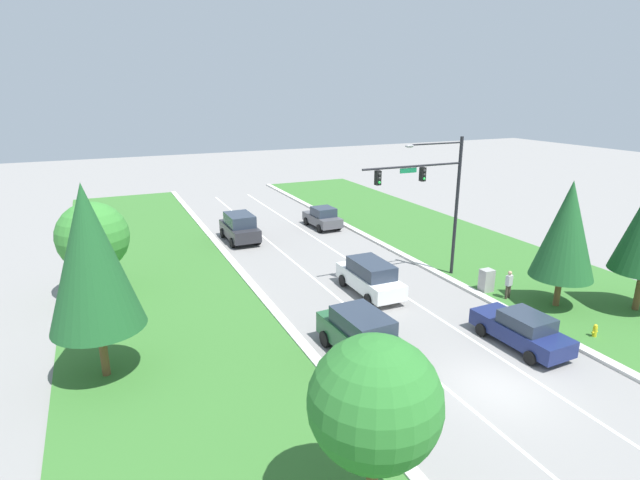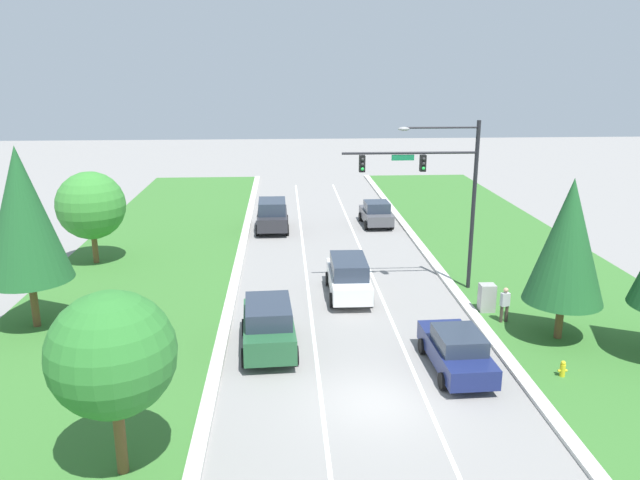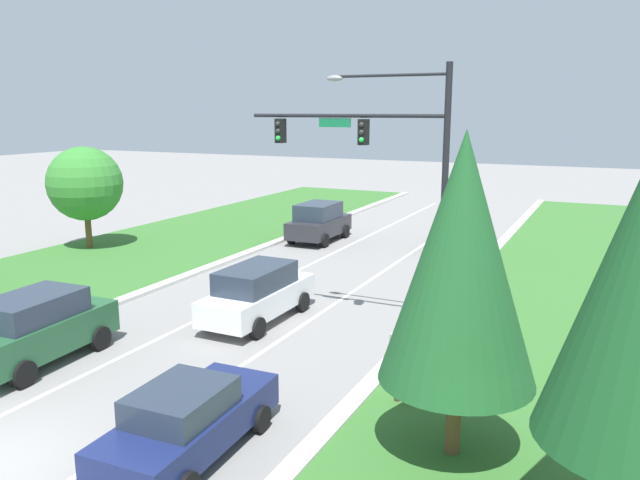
# 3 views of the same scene
# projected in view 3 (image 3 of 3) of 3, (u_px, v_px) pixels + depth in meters

# --- Properties ---
(traffic_signal_mast) EXTENTS (6.70, 0.41, 8.59)m
(traffic_signal_mast) POSITION_uv_depth(u_px,v_px,m) (388.00, 162.00, 19.30)
(traffic_signal_mast) COLOR black
(traffic_signal_mast) RESTS_ON ground_plane
(forest_suv) EXTENTS (2.37, 4.74, 2.05)m
(forest_suv) POSITION_uv_depth(u_px,v_px,m) (36.00, 327.00, 17.98)
(forest_suv) COLOR #235633
(forest_suv) RESTS_ON ground_plane
(navy_sedan) EXTENTS (2.13, 4.70, 1.63)m
(navy_sedan) POSITION_uv_depth(u_px,v_px,m) (188.00, 420.00, 13.11)
(navy_sedan) COLOR navy
(navy_sedan) RESTS_ON ground_plane
(white_suv) EXTENTS (2.11, 5.03, 1.96)m
(white_suv) POSITION_uv_depth(u_px,v_px,m) (258.00, 293.00, 21.60)
(white_suv) COLOR white
(white_suv) RESTS_ON ground_plane
(charcoal_suv) EXTENTS (2.27, 4.65, 2.16)m
(charcoal_suv) POSITION_uv_depth(u_px,v_px,m) (319.00, 222.00, 34.85)
(charcoal_suv) COLOR #28282D
(charcoal_suv) RESTS_ON ground_plane
(graphite_sedan) EXTENTS (2.16, 4.18, 1.77)m
(graphite_sedan) POSITION_uv_depth(u_px,v_px,m) (455.00, 234.00, 32.62)
(graphite_sedan) COLOR #4C4C51
(graphite_sedan) RESTS_ON ground_plane
(utility_cabinet) EXTENTS (0.70, 0.60, 1.38)m
(utility_cabinet) POSITION_uv_depth(u_px,v_px,m) (405.00, 357.00, 16.77)
(utility_cabinet) COLOR #9E9E99
(utility_cabinet) RESTS_ON ground_plane
(pedestrian) EXTENTS (0.42, 0.29, 1.69)m
(pedestrian) POSITION_uv_depth(u_px,v_px,m) (403.00, 369.00, 15.40)
(pedestrian) COLOR #42382D
(pedestrian) RESTS_ON ground_plane
(conifer_far_right_tree) EXTENTS (3.22, 3.22, 6.87)m
(conifer_far_right_tree) POSITION_uv_depth(u_px,v_px,m) (461.00, 260.00, 12.42)
(conifer_far_right_tree) COLOR brown
(conifer_far_right_tree) RESTS_ON ground_plane
(oak_far_left_tree) EXTENTS (3.85, 3.85, 5.40)m
(oak_far_left_tree) POSITION_uv_depth(u_px,v_px,m) (85.00, 184.00, 32.40)
(oak_far_left_tree) COLOR brown
(oak_far_left_tree) RESTS_ON ground_plane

